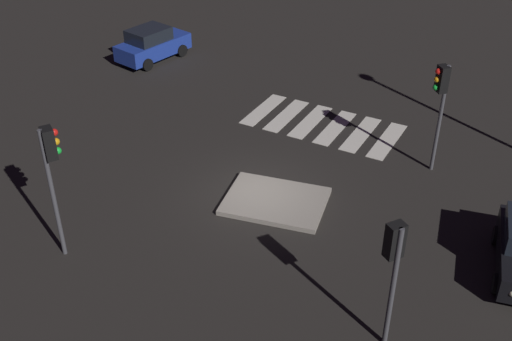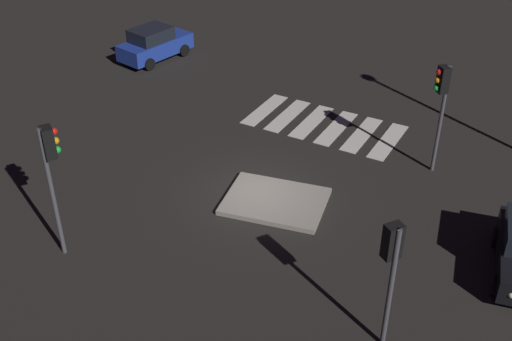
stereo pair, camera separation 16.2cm
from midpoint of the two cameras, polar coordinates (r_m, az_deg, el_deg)
ground_plane at (r=22.66m, az=0.21°, el=-2.13°), size 80.00×80.00×0.00m
traffic_island at (r=22.14m, az=1.95°, el=-2.80°), size 3.89×3.20×0.18m
car_blue at (r=33.66m, az=-9.00°, el=11.22°), size 2.42×4.15×1.72m
traffic_light_west at (r=15.83m, az=12.37°, el=-7.55°), size 0.53×0.54×3.83m
traffic_light_north at (r=19.10m, az=-17.78°, el=0.86°), size 0.54×0.53×4.43m
traffic_light_south at (r=23.37m, az=16.57°, el=6.66°), size 0.53×0.54×4.23m
crosswalk_near at (r=27.22m, az=6.29°, el=4.11°), size 6.45×3.20×0.02m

